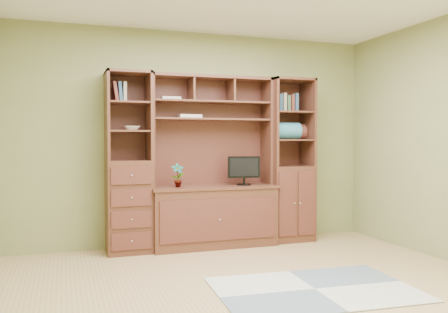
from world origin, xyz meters
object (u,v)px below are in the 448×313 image
object	(u,v)px
center_hutch	(213,161)
monitor	(244,165)
left_tower	(129,162)
right_tower	(289,160)

from	to	relation	value
center_hutch	monitor	distance (m)	0.38
monitor	left_tower	bearing A→B (deg)	-171.84
left_tower	monitor	size ratio (longest dim) A/B	4.25
center_hutch	monitor	world-z (taller)	center_hutch
left_tower	right_tower	distance (m)	2.02
center_hutch	left_tower	bearing A→B (deg)	177.71
monitor	center_hutch	bearing A→B (deg)	-174.01
center_hutch	right_tower	bearing A→B (deg)	2.23
monitor	right_tower	bearing A→B (deg)	17.89
center_hutch	monitor	size ratio (longest dim) A/B	4.25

